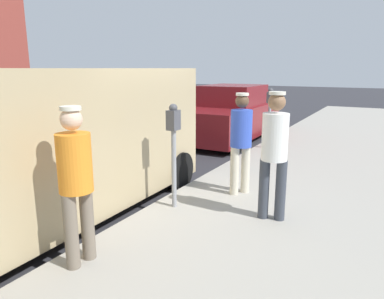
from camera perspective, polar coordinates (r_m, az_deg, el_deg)
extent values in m
plane|color=#2D2D33|center=(6.37, -11.86, -7.10)|extent=(80.00, 80.00, 0.00)
cube|color=#9E998E|center=(4.96, 21.30, -12.76)|extent=(5.00, 32.00, 0.15)
cylinder|color=gray|center=(5.15, -2.92, -3.16)|extent=(0.07, 0.07, 1.15)
cube|color=#4C4C51|center=(5.00, -3.01, 4.74)|extent=(0.14, 0.18, 0.28)
sphere|color=#47474C|center=(4.98, -3.04, 6.67)|extent=(0.12, 0.12, 0.12)
cylinder|color=gray|center=(9.23, 12.25, 3.74)|extent=(0.07, 0.07, 1.15)
cube|color=#4C4C51|center=(9.15, 12.46, 8.16)|extent=(0.14, 0.18, 0.28)
sphere|color=#47474C|center=(9.14, 12.51, 9.23)|extent=(0.12, 0.12, 0.12)
cylinder|color=#383D47|center=(4.90, 14.03, -6.40)|extent=(0.14, 0.14, 0.82)
cylinder|color=#383D47|center=(4.91, 11.46, -6.21)|extent=(0.14, 0.14, 0.82)
cylinder|color=white|center=(4.72, 13.17, 1.98)|extent=(0.34, 0.34, 0.62)
sphere|color=#8C6647|center=(4.66, 13.46, 7.42)|extent=(0.22, 0.22, 0.22)
cylinder|color=silver|center=(4.65, 13.53, 8.79)|extent=(0.21, 0.21, 0.04)
cylinder|color=#726656|center=(3.86, -18.83, -12.38)|extent=(0.14, 0.14, 0.79)
cylinder|color=#726656|center=(3.99, -16.43, -11.34)|extent=(0.14, 0.14, 0.79)
cylinder|color=orange|center=(3.70, -18.33, -2.05)|extent=(0.34, 0.34, 0.59)
sphere|color=beige|center=(3.61, -18.81, 4.61)|extent=(0.21, 0.21, 0.21)
cylinder|color=silver|center=(3.60, -18.94, 6.29)|extent=(0.20, 0.20, 0.04)
cylinder|color=beige|center=(5.88, 8.57, -3.13)|extent=(0.14, 0.14, 0.78)
cylinder|color=beige|center=(5.75, 6.83, -3.44)|extent=(0.14, 0.14, 0.78)
cylinder|color=blue|center=(5.66, 7.92, 3.37)|extent=(0.34, 0.34, 0.59)
sphere|color=brown|center=(5.61, 8.05, 7.69)|extent=(0.21, 0.21, 0.21)
cylinder|color=silver|center=(5.60, 8.09, 8.77)|extent=(0.20, 0.20, 0.04)
cube|color=tan|center=(5.33, -22.56, 1.31)|extent=(2.07, 5.23, 1.96)
cylinder|color=black|center=(6.44, -2.10, -3.41)|extent=(0.23, 0.68, 0.68)
cylinder|color=black|center=(7.55, -14.63, -1.38)|extent=(0.23, 0.68, 0.68)
cube|color=maroon|center=(10.90, 6.02, 4.71)|extent=(1.87, 4.42, 0.89)
cube|color=maroon|center=(11.02, 6.56, 8.67)|extent=(1.62, 2.00, 0.60)
cylinder|color=black|center=(9.13, 6.96, 1.12)|extent=(0.23, 0.60, 0.60)
cylinder|color=black|center=(9.87, -2.35, 2.10)|extent=(0.23, 0.60, 0.60)
cylinder|color=black|center=(12.21, 12.73, 3.88)|extent=(0.23, 0.60, 0.60)
cylinder|color=black|center=(12.78, 5.28, 4.53)|extent=(0.23, 0.60, 0.60)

